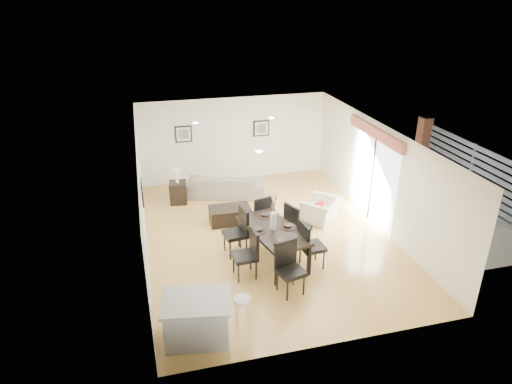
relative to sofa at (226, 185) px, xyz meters
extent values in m
plane|color=#DCA95A|center=(0.52, -2.73, -0.34)|extent=(8.00, 8.00, 0.00)
cube|color=white|center=(0.52, 1.27, 1.01)|extent=(6.00, 0.04, 2.70)
cube|color=white|center=(0.52, -6.73, 1.01)|extent=(6.00, 0.04, 2.70)
cube|color=white|center=(-2.48, -2.73, 1.01)|extent=(0.04, 8.00, 2.70)
cube|color=white|center=(3.52, -2.73, 1.01)|extent=(0.04, 8.00, 2.70)
cube|color=white|center=(0.52, -2.73, 2.36)|extent=(6.00, 8.00, 0.02)
imported|color=gray|center=(0.00, 0.00, 0.00)|extent=(2.49, 1.52, 0.68)
imported|color=silver|center=(2.15, -2.26, -0.03)|extent=(1.26, 1.26, 0.62)
imported|color=#405E28|center=(6.07, -2.87, 0.02)|extent=(0.69, 0.61, 0.72)
imported|color=#405E28|center=(6.11, -1.26, -0.01)|extent=(0.46, 0.46, 0.67)
cube|color=black|center=(0.34, -3.81, 0.44)|extent=(1.37, 2.11, 0.06)
cylinder|color=black|center=(0.12, -4.79, 0.03)|extent=(0.08, 0.08, 0.75)
cylinder|color=black|center=(-0.27, -3.02, 0.03)|extent=(0.08, 0.08, 0.75)
cylinder|color=black|center=(0.95, -4.61, 0.03)|extent=(0.08, 0.08, 0.75)
cylinder|color=black|center=(0.55, -2.83, 0.03)|extent=(0.08, 0.08, 0.75)
cube|color=black|center=(-0.44, -4.30, 0.16)|extent=(0.54, 0.54, 0.09)
cube|color=black|center=(-0.22, -4.29, 0.48)|extent=(0.10, 0.51, 0.60)
cylinder|color=black|center=(-0.65, -4.12, -0.11)|extent=(0.04, 0.04, 0.46)
cylinder|color=black|center=(-0.26, -4.09, -0.11)|extent=(0.04, 0.04, 0.46)
cylinder|color=black|center=(-0.63, -4.51, -0.11)|extent=(0.04, 0.04, 0.46)
cylinder|color=black|center=(-0.23, -4.49, -0.11)|extent=(0.04, 0.04, 0.46)
cube|color=black|center=(-0.44, -3.33, 0.18)|extent=(0.58, 0.58, 0.09)
cube|color=black|center=(-0.22, -3.29, 0.50)|extent=(0.14, 0.52, 0.62)
cylinder|color=black|center=(-0.67, -3.15, -0.10)|extent=(0.04, 0.04, 0.47)
cylinder|color=black|center=(-0.27, -3.10, -0.10)|extent=(0.04, 0.04, 0.47)
cylinder|color=black|center=(-0.61, -3.56, -0.10)|extent=(0.04, 0.04, 0.47)
cylinder|color=black|center=(-0.21, -3.50, -0.10)|extent=(0.04, 0.04, 0.47)
cube|color=black|center=(1.12, -4.30, 0.17)|extent=(0.55, 0.55, 0.09)
cube|color=black|center=(0.90, -4.32, 0.49)|extent=(0.11, 0.51, 0.61)
cylinder|color=black|center=(1.33, -4.48, -0.11)|extent=(0.04, 0.04, 0.46)
cylinder|color=black|center=(0.94, -4.52, -0.11)|extent=(0.04, 0.04, 0.46)
cylinder|color=black|center=(1.30, -4.09, -0.11)|extent=(0.04, 0.04, 0.46)
cylinder|color=black|center=(0.90, -4.12, -0.11)|extent=(0.04, 0.04, 0.46)
cube|color=black|center=(1.12, -3.33, 0.17)|extent=(0.66, 0.66, 0.09)
cube|color=black|center=(0.91, -3.41, 0.49)|extent=(0.25, 0.50, 0.61)
cylinder|color=black|center=(1.38, -3.44, -0.11)|extent=(0.04, 0.04, 0.46)
cylinder|color=black|center=(1.01, -3.58, -0.11)|extent=(0.04, 0.04, 0.46)
cylinder|color=black|center=(1.23, -3.07, -0.11)|extent=(0.04, 0.04, 0.46)
cylinder|color=black|center=(0.86, -3.22, -0.11)|extent=(0.04, 0.04, 0.46)
cube|color=black|center=(0.34, -5.11, 0.17)|extent=(0.61, 0.61, 0.09)
cube|color=black|center=(0.29, -4.90, 0.49)|extent=(0.51, 0.18, 0.61)
cylinder|color=black|center=(0.19, -5.35, -0.11)|extent=(0.04, 0.04, 0.47)
cylinder|color=black|center=(0.10, -4.97, -0.11)|extent=(0.04, 0.04, 0.47)
cylinder|color=black|center=(0.58, -5.26, -0.11)|extent=(0.04, 0.04, 0.47)
cylinder|color=black|center=(0.48, -4.87, -0.11)|extent=(0.04, 0.04, 0.47)
cube|color=black|center=(0.34, -2.51, 0.14)|extent=(0.61, 0.61, 0.08)
cube|color=black|center=(0.40, -2.72, 0.45)|extent=(0.48, 0.20, 0.58)
cylinder|color=black|center=(0.46, -2.28, -0.12)|extent=(0.04, 0.04, 0.44)
cylinder|color=black|center=(0.57, -2.64, -0.12)|extent=(0.04, 0.04, 0.44)
cylinder|color=black|center=(0.10, -2.39, -0.12)|extent=(0.04, 0.04, 0.44)
cylinder|color=black|center=(0.21, -2.75, -0.12)|extent=(0.04, 0.04, 0.44)
cylinder|color=white|center=(0.34, -3.81, 0.68)|extent=(0.14, 0.14, 0.41)
cylinder|color=black|center=(0.69, -3.81, 0.48)|extent=(0.40, 0.40, 0.01)
cylinder|color=black|center=(0.69, -3.81, 0.51)|extent=(0.21, 0.21, 0.06)
cylinder|color=black|center=(0.34, -3.17, 0.48)|extent=(0.40, 0.40, 0.01)
cylinder|color=black|center=(0.34, -3.17, 0.51)|extent=(0.21, 0.21, 0.06)
cylinder|color=black|center=(-0.02, -3.81, 0.48)|extent=(0.40, 0.40, 0.01)
cylinder|color=black|center=(-0.02, -3.81, 0.51)|extent=(0.21, 0.21, 0.06)
cylinder|color=black|center=(0.34, -4.46, 0.48)|extent=(0.40, 0.40, 0.01)
cylinder|color=black|center=(0.34, -4.46, 0.51)|extent=(0.21, 0.21, 0.06)
cube|color=black|center=(-0.25, -1.75, -0.12)|extent=(1.10, 0.67, 0.43)
cube|color=black|center=(-1.47, -0.17, -0.02)|extent=(0.54, 0.54, 0.64)
cylinder|color=white|center=(-1.47, -0.17, 0.39)|extent=(0.10, 0.10, 0.18)
cone|color=silver|center=(-1.47, -0.17, 0.60)|extent=(0.22, 0.22, 0.23)
cube|color=#A01A14|center=(2.06, -2.34, 0.14)|extent=(0.26, 0.20, 0.26)
cube|color=silver|center=(-1.71, -5.96, 0.05)|extent=(1.23, 1.00, 0.78)
cube|color=#BBBBBE|center=(-1.71, -5.96, 0.47)|extent=(1.33, 1.11, 0.06)
cylinder|color=white|center=(-0.88, -5.96, 0.34)|extent=(0.32, 0.32, 0.05)
cylinder|color=silver|center=(-0.77, -5.86, 0.00)|extent=(0.02, 0.02, 0.68)
cylinder|color=silver|center=(-0.99, -5.86, 0.00)|extent=(0.02, 0.02, 0.68)
cylinder|color=silver|center=(-0.99, -6.07, 0.00)|extent=(0.02, 0.02, 0.68)
cylinder|color=silver|center=(-0.77, -6.07, 0.00)|extent=(0.02, 0.02, 0.68)
cube|color=black|center=(-1.08, 1.24, 1.31)|extent=(0.52, 0.03, 0.52)
cube|color=white|center=(-1.08, 1.24, 1.31)|extent=(0.44, 0.04, 0.44)
cube|color=#50504C|center=(-1.08, 1.24, 1.31)|extent=(0.30, 0.04, 0.30)
cube|color=black|center=(1.42, 1.24, 1.31)|extent=(0.52, 0.03, 0.52)
cube|color=white|center=(1.42, 1.24, 1.31)|extent=(0.44, 0.04, 0.44)
cube|color=#50504C|center=(1.42, 1.24, 1.31)|extent=(0.30, 0.04, 0.30)
cube|color=black|center=(-2.45, -2.93, 1.31)|extent=(0.03, 0.52, 0.52)
cube|color=white|center=(-2.45, -2.93, 1.31)|extent=(0.04, 0.44, 0.44)
cube|color=#50504C|center=(-2.45, -2.93, 1.31)|extent=(0.04, 0.30, 0.30)
cube|color=white|center=(3.50, -2.43, 0.78)|extent=(0.02, 2.40, 2.25)
cube|color=black|center=(3.48, -2.43, 0.78)|extent=(0.03, 0.05, 2.25)
cube|color=black|center=(3.48, -2.43, 1.93)|extent=(0.03, 2.50, 0.05)
cube|color=maroon|center=(3.44, -2.43, 2.09)|extent=(0.10, 2.70, 0.28)
plane|color=gray|center=(5.52, -2.43, -0.34)|extent=(6.00, 6.00, 0.00)
cube|color=#2F2F31|center=(6.72, -2.43, 0.56)|extent=(0.08, 5.50, 1.80)
cube|color=brown|center=(6.57, -0.03, 0.66)|extent=(0.35, 0.35, 2.00)
camera|label=1|loc=(-2.31, -12.49, 5.50)|focal=32.00mm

